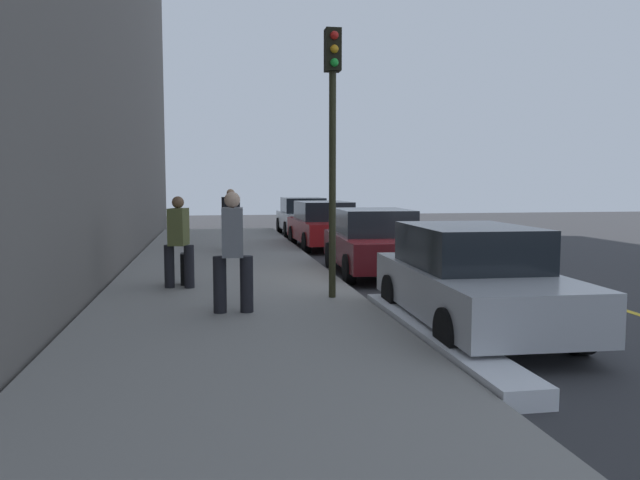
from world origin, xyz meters
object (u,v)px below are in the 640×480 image
object	(u,v)px
parked_car_silver	(472,279)
traffic_light_pole	(333,119)
rolling_suitcase	(187,269)
pedestrian_grey_coat	(233,249)
parked_car_red	(324,225)
pedestrian_olive_coat	(179,239)
parked_car_white	(303,216)
pedestrian_black_coat	(231,218)
parked_car_maroon	(374,242)

from	to	relation	value
parked_car_silver	traffic_light_pole	xyz separation A→B (m)	(-2.10, -1.64, 2.45)
rolling_suitcase	pedestrian_grey_coat	bearing A→B (deg)	16.15
parked_car_silver	pedestrian_grey_coat	size ratio (longest dim) A/B	2.38
parked_car_red	pedestrian_olive_coat	xyz separation A→B (m)	(8.00, -4.22, 0.31)
parked_car_white	parked_car_red	world-z (taller)	same
parked_car_silver	pedestrian_black_coat	xyz separation A→B (m)	(-10.03, -3.14, 0.35)
parked_car_red	rolling_suitcase	xyz separation A→B (m)	(7.63, -4.11, -0.30)
parked_car_white	pedestrian_black_coat	distance (m)	7.44
pedestrian_grey_coat	pedestrian_olive_coat	bearing A→B (deg)	-159.06
pedestrian_grey_coat	rolling_suitcase	world-z (taller)	pedestrian_grey_coat
pedestrian_olive_coat	rolling_suitcase	xyz separation A→B (m)	(-0.37, 0.12, -0.61)
traffic_light_pole	rolling_suitcase	size ratio (longest dim) A/B	4.67
traffic_light_pole	pedestrian_olive_coat	bearing A→B (deg)	-118.62
parked_car_red	pedestrian_olive_coat	size ratio (longest dim) A/B	2.56
parked_car_white	pedestrian_grey_coat	bearing A→B (deg)	-12.12
pedestrian_black_coat	pedestrian_olive_coat	world-z (taller)	pedestrian_black_coat
parked_car_maroon	parked_car_silver	world-z (taller)	same
pedestrian_olive_coat	traffic_light_pole	bearing A→B (deg)	61.38
pedestrian_grey_coat	parked_car_maroon	bearing A→B (deg)	142.81
parked_car_white	pedestrian_grey_coat	xyz separation A→B (m)	(15.64, -3.36, 0.38)
parked_car_silver	pedestrian_grey_coat	distance (m)	3.58
parked_car_maroon	traffic_light_pole	xyz separation A→B (m)	(3.52, -1.68, 2.45)
pedestrian_black_coat	pedestrian_grey_coat	world-z (taller)	pedestrian_grey_coat
parked_car_red	pedestrian_black_coat	bearing A→B (deg)	-63.37
rolling_suitcase	parked_car_white	bearing A→B (deg)	161.99
pedestrian_olive_coat	rolling_suitcase	bearing A→B (deg)	162.37
pedestrian_olive_coat	rolling_suitcase	distance (m)	0.73
parked_car_white	rolling_suitcase	distance (m)	13.50
parked_car_white	rolling_suitcase	bearing A→B (deg)	-18.01
parked_car_silver	pedestrian_olive_coat	distance (m)	5.60
parked_car_maroon	pedestrian_grey_coat	size ratio (longest dim) A/B	2.28
parked_car_white	traffic_light_pole	bearing A→B (deg)	-6.33
traffic_light_pole	parked_car_white	bearing A→B (deg)	173.67
parked_car_red	parked_car_maroon	size ratio (longest dim) A/B	1.05
parked_car_silver	pedestrian_black_coat	bearing A→B (deg)	-162.61
pedestrian_black_coat	pedestrian_olive_coat	xyz separation A→B (m)	(6.47, -1.17, -0.04)
pedestrian_grey_coat	traffic_light_pole	world-z (taller)	traffic_light_pole
parked_car_white	pedestrian_olive_coat	size ratio (longest dim) A/B	2.46
pedestrian_olive_coat	traffic_light_pole	xyz separation A→B (m)	(1.45, 2.66, 2.14)
parked_car_silver	pedestrian_grey_coat	bearing A→B (deg)	-108.46
pedestrian_olive_coat	traffic_light_pole	world-z (taller)	traffic_light_pole
traffic_light_pole	rolling_suitcase	distance (m)	4.17
pedestrian_grey_coat	traffic_light_pole	bearing A→B (deg)	119.41
parked_car_white	traffic_light_pole	distance (m)	14.96
parked_car_maroon	pedestrian_olive_coat	size ratio (longest dim) A/B	2.43
parked_car_red	parked_car_white	bearing A→B (deg)	179.27
parked_car_silver	parked_car_white	bearing A→B (deg)	-179.94
parked_car_red	parked_car_maroon	bearing A→B (deg)	1.15
rolling_suitcase	parked_car_silver	bearing A→B (deg)	46.81
parked_car_white	parked_car_maroon	bearing A→B (deg)	0.27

